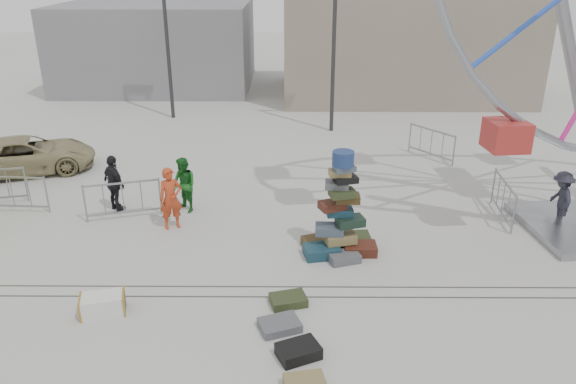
{
  "coord_description": "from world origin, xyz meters",
  "views": [
    {
      "loc": [
        1.34,
        -9.6,
        6.77
      ],
      "look_at": [
        1.26,
        2.49,
        1.65
      ],
      "focal_mm": 35.0,
      "sensor_mm": 36.0,
      "label": 1
    }
  ],
  "objects_px": {
    "lamp_post_left": "(167,14)",
    "barricade_dummy_b": "(12,194)",
    "pedestrian_red": "(171,199)",
    "pedestrian_black": "(114,183)",
    "parked_suv": "(27,155)",
    "suitcase_tower": "(340,224)",
    "pedestrian_green": "(184,185)",
    "steamer_trunk": "(103,304)",
    "barricade_wheel_back": "(431,144)",
    "barricade_dummy_c": "(123,200)",
    "barricade_wheel_front": "(503,200)",
    "pedestrian_grey": "(561,199)",
    "lamp_post_right": "(337,19)"
  },
  "relations": [
    {
      "from": "lamp_post_left",
      "to": "barricade_dummy_b",
      "type": "relative_size",
      "value": 4.0
    },
    {
      "from": "pedestrian_red",
      "to": "pedestrian_black",
      "type": "bearing_deg",
      "value": 126.03
    },
    {
      "from": "pedestrian_red",
      "to": "pedestrian_black",
      "type": "xyz_separation_m",
      "value": [
        -1.83,
        1.12,
        -0.02
      ]
    },
    {
      "from": "parked_suv",
      "to": "suitcase_tower",
      "type": "bearing_deg",
      "value": -138.14
    },
    {
      "from": "pedestrian_green",
      "to": "barricade_dummy_b",
      "type": "bearing_deg",
      "value": -134.71
    },
    {
      "from": "steamer_trunk",
      "to": "pedestrian_red",
      "type": "height_order",
      "value": "pedestrian_red"
    },
    {
      "from": "barricade_wheel_back",
      "to": "parked_suv",
      "type": "height_order",
      "value": "parked_suv"
    },
    {
      "from": "suitcase_tower",
      "to": "barricade_wheel_back",
      "type": "bearing_deg",
      "value": 52.36
    },
    {
      "from": "barricade_dummy_c",
      "to": "pedestrian_green",
      "type": "bearing_deg",
      "value": 1.09
    },
    {
      "from": "steamer_trunk",
      "to": "pedestrian_green",
      "type": "relative_size",
      "value": 0.56
    },
    {
      "from": "barricade_dummy_b",
      "to": "barricade_wheel_front",
      "type": "xyz_separation_m",
      "value": [
        13.73,
        -0.31,
        0.0
      ]
    },
    {
      "from": "barricade_wheel_back",
      "to": "steamer_trunk",
      "type": "bearing_deg",
      "value": -79.89
    },
    {
      "from": "barricade_dummy_c",
      "to": "pedestrian_grey",
      "type": "distance_m",
      "value": 11.83
    },
    {
      "from": "suitcase_tower",
      "to": "parked_suv",
      "type": "xyz_separation_m",
      "value": [
        -10.04,
        5.42,
        -0.13
      ]
    },
    {
      "from": "steamer_trunk",
      "to": "pedestrian_green",
      "type": "distance_m",
      "value": 5.1
    },
    {
      "from": "barricade_dummy_c",
      "to": "parked_suv",
      "type": "distance_m",
      "value": 5.54
    },
    {
      "from": "parked_suv",
      "to": "pedestrian_grey",
      "type": "bearing_deg",
      "value": -123.59
    },
    {
      "from": "pedestrian_red",
      "to": "steamer_trunk",
      "type": "bearing_deg",
      "value": -121.87
    },
    {
      "from": "suitcase_tower",
      "to": "pedestrian_black",
      "type": "xyz_separation_m",
      "value": [
        -6.19,
        2.39,
        0.09
      ]
    },
    {
      "from": "lamp_post_left",
      "to": "barricade_wheel_front",
      "type": "relative_size",
      "value": 4.0
    },
    {
      "from": "barricade_dummy_b",
      "to": "barricade_wheel_back",
      "type": "xyz_separation_m",
      "value": [
        12.88,
        4.64,
        0.0
      ]
    },
    {
      "from": "pedestrian_green",
      "to": "barricade_wheel_back",
      "type": "bearing_deg",
      "value": 73.79
    },
    {
      "from": "barricade_wheel_front",
      "to": "pedestrian_red",
      "type": "relative_size",
      "value": 1.18
    },
    {
      "from": "pedestrian_green",
      "to": "lamp_post_right",
      "type": "bearing_deg",
      "value": 103.38
    },
    {
      "from": "barricade_wheel_front",
      "to": "pedestrian_green",
      "type": "distance_m",
      "value": 8.88
    },
    {
      "from": "suitcase_tower",
      "to": "barricade_dummy_b",
      "type": "distance_m",
      "value": 9.34
    },
    {
      "from": "barricade_dummy_c",
      "to": "pedestrian_black",
      "type": "relative_size",
      "value": 1.22
    },
    {
      "from": "barricade_wheel_front",
      "to": "pedestrian_red",
      "type": "bearing_deg",
      "value": 98.03
    },
    {
      "from": "lamp_post_right",
      "to": "pedestrian_grey",
      "type": "height_order",
      "value": "lamp_post_right"
    },
    {
      "from": "lamp_post_right",
      "to": "pedestrian_green",
      "type": "relative_size",
      "value": 5.05
    },
    {
      "from": "pedestrian_grey",
      "to": "lamp_post_left",
      "type": "bearing_deg",
      "value": -127.67
    },
    {
      "from": "steamer_trunk",
      "to": "pedestrian_red",
      "type": "bearing_deg",
      "value": 66.51
    },
    {
      "from": "barricade_dummy_c",
      "to": "pedestrian_green",
      "type": "height_order",
      "value": "pedestrian_green"
    },
    {
      "from": "suitcase_tower",
      "to": "pedestrian_black",
      "type": "relative_size",
      "value": 1.59
    },
    {
      "from": "lamp_post_left",
      "to": "pedestrian_black",
      "type": "relative_size",
      "value": 4.88
    },
    {
      "from": "barricade_dummy_b",
      "to": "pedestrian_green",
      "type": "distance_m",
      "value": 4.87
    },
    {
      "from": "barricade_wheel_front",
      "to": "pedestrian_black",
      "type": "bearing_deg",
      "value": 91.39
    },
    {
      "from": "lamp_post_left",
      "to": "pedestrian_green",
      "type": "distance_m",
      "value": 10.89
    },
    {
      "from": "pedestrian_red",
      "to": "pedestrian_grey",
      "type": "xyz_separation_m",
      "value": [
        10.37,
        0.21,
        -0.07
      ]
    },
    {
      "from": "steamer_trunk",
      "to": "barricade_wheel_front",
      "type": "height_order",
      "value": "barricade_wheel_front"
    },
    {
      "from": "suitcase_tower",
      "to": "barricade_dummy_b",
      "type": "height_order",
      "value": "suitcase_tower"
    },
    {
      "from": "steamer_trunk",
      "to": "parked_suv",
      "type": "height_order",
      "value": "parked_suv"
    },
    {
      "from": "suitcase_tower",
      "to": "pedestrian_grey",
      "type": "bearing_deg",
      "value": 5.14
    },
    {
      "from": "lamp_post_right",
      "to": "barricade_wheel_front",
      "type": "bearing_deg",
      "value": -64.04
    },
    {
      "from": "suitcase_tower",
      "to": "barricade_wheel_back",
      "type": "distance_m",
      "value": 7.87
    },
    {
      "from": "lamp_post_left",
      "to": "parked_suv",
      "type": "xyz_separation_m",
      "value": [
        -3.61,
        -6.92,
        -3.88
      ]
    },
    {
      "from": "barricade_dummy_c",
      "to": "barricade_wheel_front",
      "type": "bearing_deg",
      "value": -15.47
    },
    {
      "from": "suitcase_tower",
      "to": "barricade_wheel_front",
      "type": "xyz_separation_m",
      "value": [
        4.67,
        1.93,
        -0.18
      ]
    },
    {
      "from": "suitcase_tower",
      "to": "barricade_dummy_c",
      "type": "bearing_deg",
      "value": 153.83
    },
    {
      "from": "pedestrian_grey",
      "to": "barricade_dummy_b",
      "type": "bearing_deg",
      "value": -89.44
    }
  ]
}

